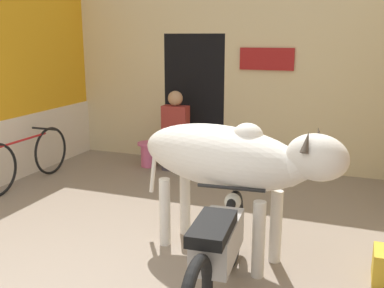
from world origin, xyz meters
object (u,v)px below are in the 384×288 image
Objects in this scene: shopkeeper_seated at (175,128)px; plastic_stool at (148,154)px; cow at (229,159)px; motorcycle_near at (218,249)px; bicycle at (26,159)px.

shopkeeper_seated is 3.12× the size of plastic_stool.
motorcycle_near is at bearing -79.47° from cow.
bicycle is (-3.23, 1.03, -0.59)m from cow.
shopkeeper_seated reaches higher than plastic_stool.
cow is 3.26m from plastic_stool.
plastic_stool is at bearing 49.58° from bicycle.
motorcycle_near is at bearing -28.22° from bicycle.
cow is at bearing 100.53° from motorcycle_near.
shopkeeper_seated is at bearing 118.06° from motorcycle_near.
shopkeeper_seated is (1.63, 1.45, 0.27)m from bicycle.
plastic_stool is at bearing 129.81° from cow.
motorcycle_near is at bearing -61.94° from shopkeeper_seated.
plastic_stool is (1.20, 1.40, -0.16)m from bicycle.
shopkeeper_seated is 0.62m from plastic_stool.
motorcycle_near is 5.00× the size of plastic_stool.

